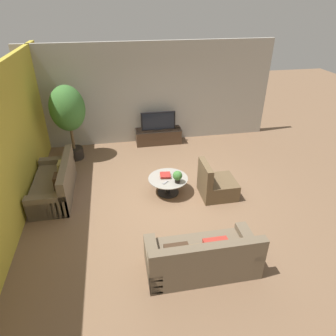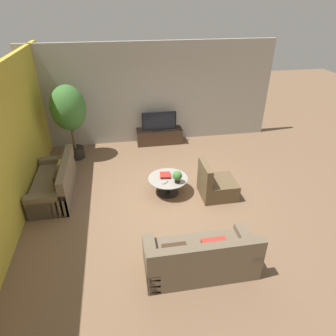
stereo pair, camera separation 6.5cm
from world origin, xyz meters
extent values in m
plane|color=brown|center=(0.00, 0.00, 0.00)|extent=(24.00, 24.00, 0.00)
cube|color=#A39E93|center=(0.00, 3.26, 1.50)|extent=(7.40, 0.12, 3.00)
cube|color=gold|center=(-3.26, 0.20, 1.50)|extent=(0.12, 7.40, 3.00)
cube|color=#473323|center=(0.12, 2.94, 0.23)|extent=(1.41, 0.48, 0.47)
cube|color=#2D2823|center=(0.12, 2.94, 0.46)|extent=(1.43, 0.50, 0.02)
cube|color=black|center=(0.12, 2.94, 0.75)|extent=(1.06, 0.08, 0.56)
cube|color=black|center=(0.12, 2.90, 0.75)|extent=(0.97, 0.00, 0.50)
cube|color=black|center=(0.12, 2.94, 0.48)|extent=(0.32, 0.13, 0.02)
cylinder|color=black|center=(-0.08, 0.16, 0.01)|extent=(0.51, 0.51, 0.02)
cylinder|color=black|center=(-0.08, 0.16, 0.20)|extent=(0.10, 0.10, 0.39)
cylinder|color=gray|center=(-0.08, 0.16, 0.40)|extent=(0.93, 0.93, 0.02)
cube|color=brown|center=(-2.72, 0.56, 0.21)|extent=(0.84, 1.88, 0.42)
cube|color=brown|center=(-2.38, 0.56, 0.63)|extent=(0.16, 1.88, 0.42)
cube|color=brown|center=(-2.72, 1.40, 0.27)|extent=(0.84, 0.20, 0.54)
cube|color=brown|center=(-2.72, -0.28, 0.27)|extent=(0.84, 0.20, 0.54)
cube|color=tan|center=(-2.54, 0.88, 0.55)|extent=(0.13, 0.29, 0.26)
cube|color=#422D1E|center=(-2.54, 0.24, 0.56)|extent=(0.12, 0.32, 0.29)
cube|color=brown|center=(0.07, -2.17, 0.21)|extent=(1.87, 0.84, 0.42)
cube|color=brown|center=(0.07, -2.51, 0.63)|extent=(1.87, 0.16, 0.42)
cube|color=brown|center=(0.90, -2.17, 0.27)|extent=(0.20, 0.84, 0.54)
cube|color=brown|center=(-0.76, -2.17, 0.27)|extent=(0.20, 0.84, 0.54)
cube|color=#422D1E|center=(0.55, -2.35, 0.55)|extent=(0.29, 0.17, 0.28)
cube|color=#B23328|center=(0.23, -2.35, 0.60)|extent=(0.40, 0.18, 0.37)
cube|color=olive|center=(-0.09, -2.35, 0.56)|extent=(0.30, 0.15, 0.28)
cube|color=#422D1E|center=(-0.41, -2.35, 0.59)|extent=(0.38, 0.18, 0.36)
cube|color=brown|center=(1.05, -0.13, 0.20)|extent=(0.80, 0.76, 0.40)
cube|color=brown|center=(0.72, -0.13, 0.63)|extent=(0.14, 0.76, 0.46)
cylinder|color=black|center=(-2.39, 2.37, 0.16)|extent=(0.47, 0.47, 0.31)
cylinder|color=brown|center=(-2.39, 2.37, 0.59)|extent=(0.08, 0.08, 0.56)
ellipsoid|color=#3D7533|center=(-2.39, 2.37, 1.49)|extent=(0.93, 0.93, 1.23)
cylinder|color=black|center=(0.10, -0.06, 0.45)|extent=(0.12, 0.12, 0.09)
sphere|color=#3D7533|center=(0.10, -0.06, 0.59)|extent=(0.22, 0.22, 0.22)
cube|color=gold|center=(-0.13, 0.25, 0.42)|extent=(0.22, 0.20, 0.02)
cube|color=#A32823|center=(-0.13, 0.24, 0.45)|extent=(0.26, 0.27, 0.04)
cube|color=black|center=(0.18, 0.18, 0.42)|extent=(0.16, 0.12, 0.02)
cube|color=gray|center=(-0.17, -0.03, 0.42)|extent=(0.15, 0.14, 0.02)
camera|label=1|loc=(-1.14, -5.64, 4.12)|focal=32.00mm
camera|label=2|loc=(-1.08, -5.65, 4.12)|focal=32.00mm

